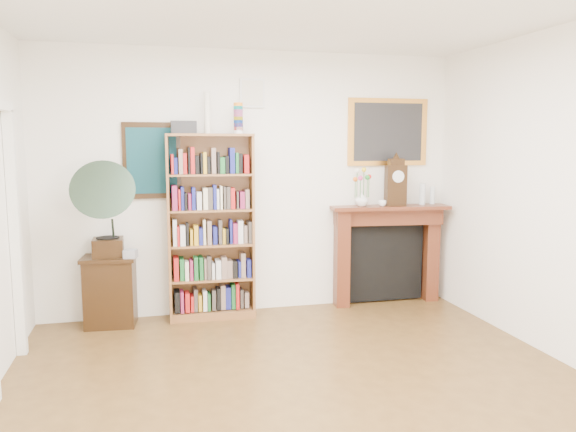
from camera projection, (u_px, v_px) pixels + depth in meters
The scene contains 14 objects.
room at pixel (322, 210), 3.64m from camera, with size 4.51×5.01×2.81m.
teal_poster at pixel (152, 161), 5.74m from camera, with size 0.58×0.04×0.78m.
small_picture at pixel (252, 93), 5.90m from camera, with size 0.26×0.04×0.30m.
gilt_painting at pixel (388, 132), 6.32m from camera, with size 0.95×0.04×0.75m.
bookshelf at pixel (211, 216), 5.80m from camera, with size 0.90×0.36×2.21m.
side_cabinet at pixel (110, 291), 5.63m from camera, with size 0.52×0.38×0.71m, color black.
fireplace at pixel (386, 246), 6.41m from camera, with size 1.36×0.45×1.13m.
gramophone at pixel (105, 204), 5.36m from camera, with size 0.59×0.73×0.96m.
cd_stack at pixel (131, 254), 5.50m from camera, with size 0.12×0.12×0.08m, color silver.
mantel_clock at pixel (396, 183), 6.27m from camera, with size 0.24×0.15×0.53m.
flower_vase at pixel (362, 199), 6.22m from camera, with size 0.15×0.15×0.16m, color white.
teacup at pixel (382, 203), 6.23m from camera, with size 0.09×0.09×0.07m, color white.
bottle_left at pixel (422, 194), 6.40m from camera, with size 0.07×0.07×0.24m, color silver.
bottle_right at pixel (432, 195), 6.46m from camera, with size 0.06×0.06×0.20m, color silver.
Camera 1 is at (-1.08, -3.46, 1.84)m, focal length 35.00 mm.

